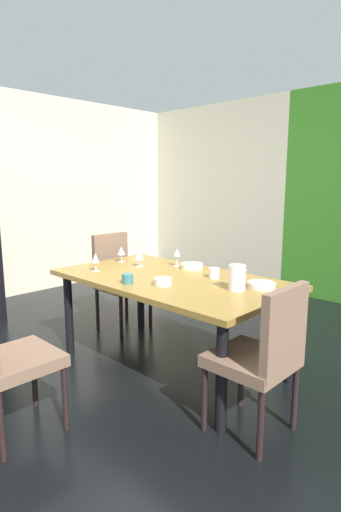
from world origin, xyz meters
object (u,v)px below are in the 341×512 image
chair_head_near (2,353)px  pitcher_right (237,278)px  chair_left_far (118,276)px  wine_glass_rear (95,259)px  chair_right_near (263,353)px  wine_glass_near_shelf (139,255)px  serving_bowl_west (261,285)px  cup_front (128,279)px  wine_glass_corner (177,253)px  serving_bowl_near_window (192,266)px  cup_left (214,273)px  serving_bowl_center (163,282)px  dining_table (170,286)px  wine_glass_south (121,251)px

chair_head_near → pitcher_right: chair_head_near is taller
chair_left_far → wine_glass_rear: 0.78m
chair_right_near → wine_glass_near_shelf: 1.56m
chair_head_near → serving_bowl_west: size_ratio=4.77×
chair_left_far → cup_front: bearing=55.1°
wine_glass_corner → serving_bowl_near_window: wine_glass_corner is taller
cup_left → cup_front: size_ratio=0.96×
chair_left_far → cup_left: chair_left_far is taller
chair_left_far → serving_bowl_west: 1.72m
chair_head_near → cup_front: (-0.05, 0.96, 0.25)m
chair_right_near → serving_bowl_west: bearing=33.4°
wine_glass_rear → serving_bowl_center: size_ratio=1.17×
chair_head_near → wine_glass_near_shelf: 1.50m
wine_glass_rear → serving_bowl_west: size_ratio=0.79×
wine_glass_corner → serving_bowl_west: (0.92, -0.12, -0.09)m
chair_right_near → serving_bowl_near_window: size_ratio=4.90×
cup_front → pitcher_right: pitcher_right is taller
chair_left_far → serving_bowl_west: (1.70, -0.08, 0.23)m
chair_left_far → wine_glass_near_shelf: bearing=70.3°
dining_table → chair_head_near: chair_head_near is taller
chair_left_far → serving_bowl_near_window: chair_left_far is taller
wine_glass_corner → pitcher_right: pitcher_right is taller
dining_table → serving_bowl_near_window: size_ratio=9.85×
pitcher_right → chair_left_far: bearing=171.2°
wine_glass_south → pitcher_right: pitcher_right is taller
chair_right_near → wine_glass_rear: (-1.60, 0.01, 0.33)m
serving_bowl_center → chair_left_far: bearing=156.3°
chair_head_near → chair_left_far: (-0.98, 1.61, 0.01)m
chair_head_near → cup_left: 1.58m
wine_glass_rear → serving_bowl_west: bearing=20.8°
wine_glass_south → serving_bowl_west: wine_glass_south is taller
serving_bowl_west → cup_front: (-0.77, -0.56, 0.01)m
cup_left → wine_glass_south: bearing=-175.1°
wine_glass_near_shelf → cup_left: (0.73, 0.12, -0.06)m
serving_bowl_near_window → pitcher_right: size_ratio=1.06×
chair_left_far → wine_glass_corner: chair_left_far is taller
cup_front → pitcher_right: size_ratio=0.47×
chair_right_near → serving_bowl_near_window: (-1.09, 0.64, 0.24)m
wine_glass_corner → pitcher_right: size_ratio=0.87×
chair_right_near → serving_bowl_center: chair_right_near is taller
wine_glass_rear → cup_front: (0.50, -0.08, -0.07)m
wine_glass_south → chair_left_far: bearing=147.9°
chair_head_near → dining_table: bearing=88.3°
dining_table → wine_glass_south: size_ratio=13.24×
dining_table → serving_bowl_center: 0.27m
wine_glass_corner → serving_bowl_center: (0.37, -0.55, -0.09)m
wine_glass_near_shelf → cup_left: size_ratio=1.80×
wine_glass_near_shelf → serving_bowl_near_window: bearing=33.7°
chair_right_near → chair_head_near: 1.47m
cup_left → pitcher_right: bearing=-27.5°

